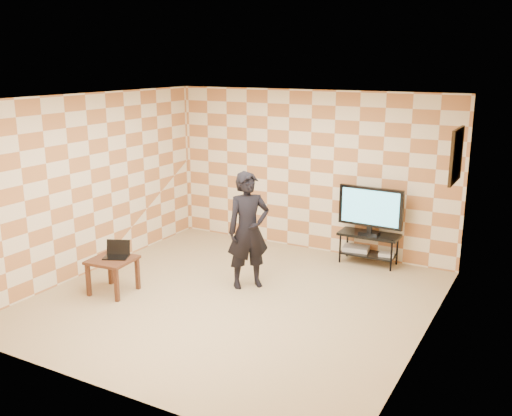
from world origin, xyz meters
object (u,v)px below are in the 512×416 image
(tv_stand, at_px, (369,242))
(tv, at_px, (371,208))
(side_table, at_px, (112,265))
(person, at_px, (248,230))

(tv_stand, bearing_deg, tv, -87.81)
(tv_stand, xyz_separation_m, side_table, (-2.76, -2.85, 0.05))
(side_table, bearing_deg, tv, 45.89)
(tv, xyz_separation_m, person, (-1.22, -1.73, -0.08))
(tv_stand, bearing_deg, side_table, -134.08)
(person, bearing_deg, tv, 8.53)
(tv, bearing_deg, person, -125.11)
(tv_stand, height_order, person, person)
(tv_stand, bearing_deg, person, -125.06)
(tv_stand, relative_size, tv, 0.91)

